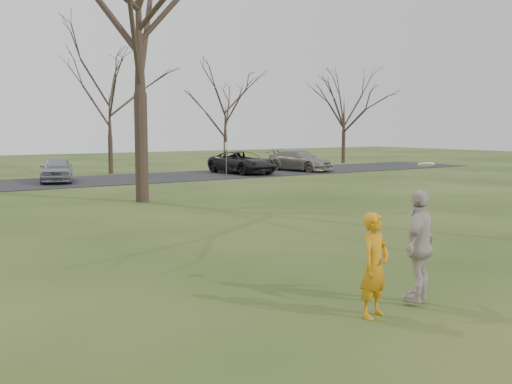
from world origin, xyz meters
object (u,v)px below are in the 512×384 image
Objects in this scene: player_defender at (375,265)px; big_tree at (139,18)px; catching_play at (420,245)px; car_4 at (57,169)px; car_7 at (300,160)px; car_6 at (242,162)px.

player_defender is 16.64m from big_tree.
catching_play reaches higher than player_defender.
player_defender is 25.45m from car_4.
big_tree is at bearing 84.07° from catching_play.
player_defender is at bearing -137.75° from car_7.
car_6 is (13.41, 24.89, -0.07)m from player_defender.
car_6 is 15.77m from big_tree.
car_4 is 11.30m from car_6.
catching_play is (-12.34, -24.82, 0.25)m from car_6.
car_4 is 25.31m from catching_play.
car_6 is at bearing 47.41° from player_defender.
player_defender reaches higher than car_4.
big_tree reaches higher than player_defender.
car_7 is 2.09× the size of catching_play.
big_tree is at bearing -159.83° from car_7.
big_tree reaches higher than car_6.
player_defender is at bearing -78.01° from car_4.
car_7 is at bearing 32.08° from big_tree.
car_4 is 15.77m from car_7.
big_tree is at bearing -70.25° from car_4.
car_6 is 27.72m from catching_play.
big_tree is (0.53, -10.14, 6.29)m from car_4.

